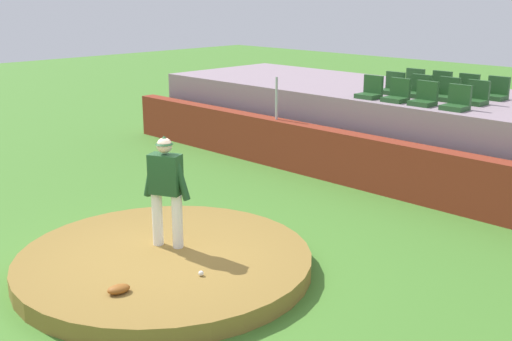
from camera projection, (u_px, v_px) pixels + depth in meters
The scene contains 20 objects.
ground_plane at pixel (165, 270), 9.39m from camera, with size 60.00×60.00×0.00m, color #48812D.
pitchers_mound at pixel (165, 262), 9.36m from camera, with size 4.38×4.38×0.27m, color olive.
pitcher at pixel (166, 183), 9.35m from camera, with size 0.75×0.43×1.73m.
baseball at pixel (201, 273), 8.58m from camera, with size 0.07×0.07×0.07m, color white.
fielding_glove at pixel (119, 289), 8.09m from camera, with size 0.30×0.20×0.11m, color #904F1A.
brick_barrier at pixel (378, 165), 13.00m from camera, with size 16.10×0.40×1.13m, color maroon.
fence_post_left at pixel (277, 98), 14.68m from camera, with size 0.06×0.06×1.00m, color silver.
bleacher_platform at pixel (442, 132), 14.69m from camera, with size 15.54×4.06×1.72m, color gray.
stadium_chair_0 at pixel (370, 91), 14.09m from camera, with size 0.48×0.44×0.50m.
stadium_chair_1 at pixel (397, 94), 13.63m from camera, with size 0.48×0.44×0.50m.
stadium_chair_2 at pixel (424, 98), 13.18m from camera, with size 0.48×0.44×0.50m.
stadium_chair_3 at pixel (457, 102), 12.67m from camera, with size 0.48×0.44×0.50m.
stadium_chair_4 at pixel (393, 87), 14.70m from camera, with size 0.48×0.44×0.50m.
stadium_chair_5 at pixel (419, 90), 14.22m from camera, with size 0.48×0.44×0.50m.
stadium_chair_6 at pixel (447, 93), 13.78m from camera, with size 0.48×0.44×0.50m.
stadium_chair_7 at pixel (476, 97), 13.30m from camera, with size 0.48×0.44×0.50m.
stadium_chair_8 at pixel (413, 83), 15.32m from camera, with size 0.48×0.44×0.50m.
stadium_chair_9 at pixel (439, 86), 14.85m from camera, with size 0.48×0.44×0.50m.
stadium_chair_10 at pixel (466, 89), 14.36m from camera, with size 0.48×0.44×0.50m.
stadium_chair_11 at pixel (496, 92), 13.92m from camera, with size 0.48×0.44×0.50m.
Camera 1 is at (7.06, -5.15, 4.00)m, focal length 44.02 mm.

